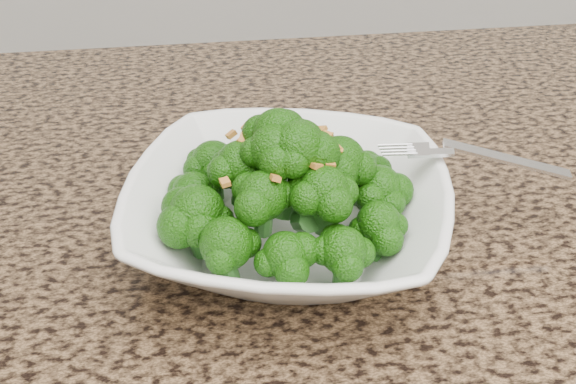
{
  "coord_description": "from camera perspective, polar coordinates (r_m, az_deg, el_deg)",
  "views": [
    {
      "loc": [
        -0.21,
        -0.07,
        1.25
      ],
      "look_at": [
        -0.15,
        0.38,
        0.95
      ],
      "focal_mm": 45.0,
      "sensor_mm": 36.0,
      "label": 1
    }
  ],
  "objects": [
    {
      "name": "bowl",
      "position": [
        0.56,
        0.0,
        -1.71
      ],
      "size": [
        0.3,
        0.3,
        0.06
      ],
      "primitive_type": "imported",
      "rotation": [
        0.0,
        0.0,
        -0.26
      ],
      "color": "white",
      "rests_on": "granite_counter"
    },
    {
      "name": "garlic_topping",
      "position": [
        0.5,
        -0.0,
        8.22
      ],
      "size": [
        0.13,
        0.13,
        0.01
      ],
      "primitive_type": null,
      "color": "orange",
      "rests_on": "broccoli_pile"
    },
    {
      "name": "broccoli_pile",
      "position": [
        0.52,
        -0.0,
        4.3
      ],
      "size": [
        0.22,
        0.22,
        0.07
      ],
      "primitive_type": null,
      "color": "#1C5B0A",
      "rests_on": "bowl"
    },
    {
      "name": "fork",
      "position": [
        0.58,
        12.31,
        3.05
      ],
      "size": [
        0.17,
        0.07,
        0.01
      ],
      "primitive_type": null,
      "rotation": [
        0.0,
        0.0,
        -0.26
      ],
      "color": "silver",
      "rests_on": "bowl"
    },
    {
      "name": "granite_counter",
      "position": [
        0.56,
        16.84,
        -8.89
      ],
      "size": [
        1.64,
        1.04,
        0.03
      ],
      "primitive_type": "cube",
      "color": "brown",
      "rests_on": "cabinet"
    }
  ]
}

